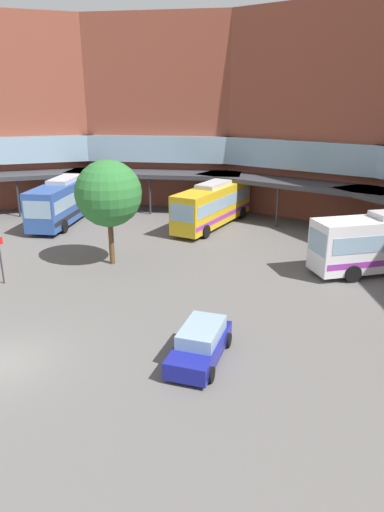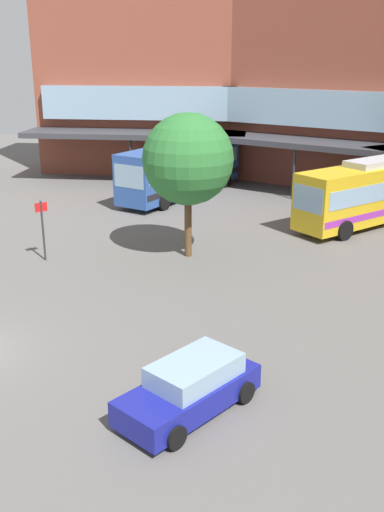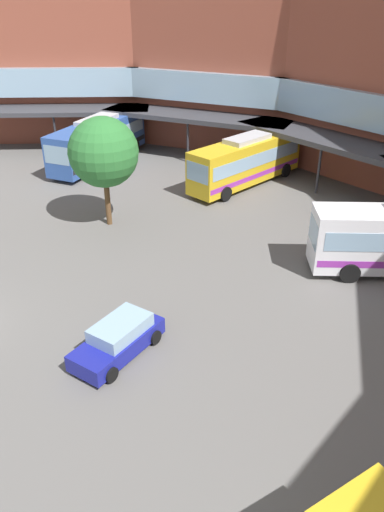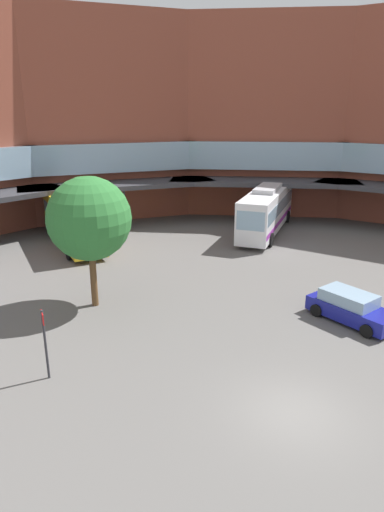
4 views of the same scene
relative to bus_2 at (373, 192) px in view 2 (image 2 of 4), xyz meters
The scene contains 5 objects.
bus_2 is the anchor object (origin of this frame).
bus_3 13.55m from the bus_2, 139.39° to the right, with size 9.84×10.75×4.00m.
parked_car 22.07m from the bus_2, 45.19° to the right, with size 3.79×4.70×1.53m.
plaza_tree 12.60m from the bus_2, 78.20° to the right, with size 4.40×4.40×7.09m.
stop_sign_post 19.00m from the bus_2, 86.50° to the right, with size 0.21×0.59×3.00m.
Camera 2 is at (19.26, 2.68, 9.76)m, focal length 41.26 mm.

